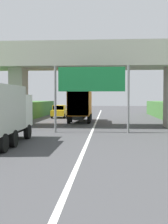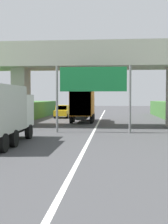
# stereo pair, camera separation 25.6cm
# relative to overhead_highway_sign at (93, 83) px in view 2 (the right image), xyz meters

# --- Properties ---
(lane_centre_stripe) EXTENTS (0.20, 85.83, 0.01)m
(lane_centre_stripe) POSITION_rel_overhead_highway_sign_xyz_m (0.00, -0.68, -3.85)
(lane_centre_stripe) COLOR white
(lane_centre_stripe) RESTS_ON ground
(overpass_bridge) EXTENTS (40.00, 4.80, 7.73)m
(overpass_bridge) POSITION_rel_overhead_highway_sign_xyz_m (0.00, 5.05, 1.98)
(overpass_bridge) COLOR #ADA89E
(overpass_bridge) RESTS_ON ground
(overhead_highway_sign) EXTENTS (5.88, 0.18, 5.23)m
(overhead_highway_sign) POSITION_rel_overhead_highway_sign_xyz_m (0.00, 0.00, 0.00)
(overhead_highway_sign) COLOR slate
(overhead_highway_sign) RESTS_ON ground
(truck_orange) EXTENTS (2.44, 7.30, 3.44)m
(truck_orange) POSITION_rel_overhead_highway_sign_xyz_m (-1.75, 10.57, -1.92)
(truck_orange) COLOR black
(truck_orange) RESTS_ON ground
(car_yellow) EXTENTS (1.86, 4.10, 1.72)m
(car_yellow) POSITION_rel_overhead_highway_sign_xyz_m (-5.21, 17.15, -2.99)
(car_yellow) COLOR gold
(car_yellow) RESTS_ON ground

